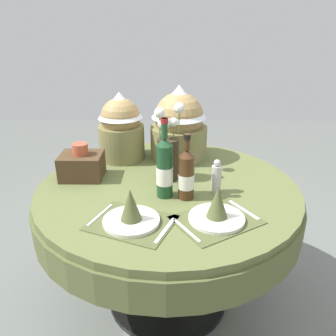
% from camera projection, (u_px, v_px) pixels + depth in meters
% --- Properties ---
extents(ground, '(8.00, 8.00, 0.00)m').
position_uv_depth(ground, '(168.00, 296.00, 2.07)').
color(ground, slate).
extents(dining_table, '(1.37, 1.37, 0.76)m').
position_uv_depth(dining_table, '(168.00, 206.00, 1.82)').
color(dining_table, '#5B6638').
rests_on(dining_table, ground).
extents(place_setting_left, '(0.41, 0.37, 0.16)m').
position_uv_depth(place_setting_left, '(131.00, 213.00, 1.42)').
color(place_setting_left, '#4E562F').
rests_on(place_setting_left, dining_table).
extents(place_setting_right, '(0.43, 0.40, 0.16)m').
position_uv_depth(place_setting_right, '(217.00, 211.00, 1.44)').
color(place_setting_right, '#4E562F').
rests_on(place_setting_right, dining_table).
extents(flower_vase, '(0.16, 0.18, 0.39)m').
position_uv_depth(flower_vase, '(168.00, 150.00, 1.78)').
color(flower_vase, '#332819').
rests_on(flower_vase, dining_table).
extents(wine_bottle_left, '(0.08, 0.08, 0.39)m').
position_uv_depth(wine_bottle_left, '(165.00, 168.00, 1.60)').
color(wine_bottle_left, '#194223').
rests_on(wine_bottle_left, dining_table).
extents(wine_bottle_right, '(0.08, 0.08, 0.32)m').
position_uv_depth(wine_bottle_right, '(186.00, 174.00, 1.59)').
color(wine_bottle_right, '#422814').
rests_on(wine_bottle_right, dining_table).
extents(pepper_mill, '(0.05, 0.05, 0.17)m').
position_uv_depth(pepper_mill, '(216.00, 178.00, 1.66)').
color(pepper_mill, '#B7B2AD').
rests_on(pepper_mill, dining_table).
extents(gift_tub_back_left, '(0.28, 0.28, 0.41)m').
position_uv_depth(gift_tub_back_left, '(121.00, 124.00, 2.03)').
color(gift_tub_back_left, olive).
rests_on(gift_tub_back_left, dining_table).
extents(gift_tub_back_centre, '(0.35, 0.35, 0.45)m').
position_uv_depth(gift_tub_back_centre, '(179.00, 121.00, 2.04)').
color(gift_tub_back_centre, olive).
rests_on(gift_tub_back_centre, dining_table).
extents(woven_basket_side_left, '(0.22, 0.18, 0.19)m').
position_uv_depth(woven_basket_side_left, '(82.00, 165.00, 1.83)').
color(woven_basket_side_left, '#47331E').
rests_on(woven_basket_side_left, dining_table).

